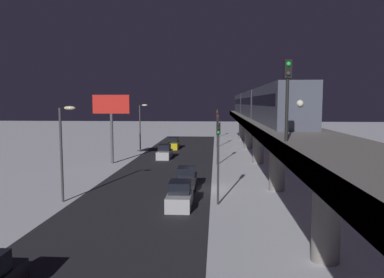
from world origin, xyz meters
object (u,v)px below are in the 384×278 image
object	(u,v)px
sedan_yellow	(173,144)
traffic_light_far	(217,124)
rail_signal	(288,86)
commercial_billboard	(111,111)
sedan_black	(186,180)
subway_train	(255,103)
traffic_light_mid	(218,132)
sedan_silver	(180,196)
traffic_light_near	(218,151)
sedan_silver_2	(164,153)
traffic_light_distant	(217,119)

from	to	relation	value
sedan_yellow	traffic_light_far	size ratio (longest dim) A/B	0.73
rail_signal	commercial_billboard	xyz separation A→B (m)	(17.01, -28.15, -1.90)
sedan_black	commercial_billboard	world-z (taller)	commercial_billboard
subway_train	traffic_light_mid	xyz separation A→B (m)	(5.32, 6.00, -3.58)
sedan_yellow	traffic_light_far	xyz separation A→B (m)	(-7.50, -2.30, 3.40)
subway_train	sedan_silver	distance (m)	27.24
traffic_light_far	subway_train	bearing A→B (deg)	113.46
rail_signal	commercial_billboard	bearing A→B (deg)	-58.85
sedan_black	sedan_yellow	world-z (taller)	same
subway_train	traffic_light_near	world-z (taller)	subway_train
traffic_light_far	sedan_yellow	bearing A→B (deg)	17.07
sedan_yellow	traffic_light_far	bearing A→B (deg)	-162.93
sedan_black	sedan_silver_2	bearing A→B (deg)	104.39
subway_train	rail_signal	bearing A→B (deg)	86.59
rail_signal	traffic_light_near	world-z (taller)	rail_signal
commercial_billboard	rail_signal	bearing A→B (deg)	121.15
sedan_silver	traffic_light_far	xyz separation A→B (m)	(-2.90, -37.28, 3.40)
rail_signal	sedan_silver_2	distance (m)	35.48
traffic_light_near	commercial_billboard	bearing A→B (deg)	-53.55
traffic_light_near	rail_signal	bearing A→B (deg)	109.01
sedan_yellow	traffic_light_near	size ratio (longest dim) A/B	0.73
subway_train	traffic_light_mid	bearing A→B (deg)	48.40
sedan_silver_2	traffic_light_distant	size ratio (longest dim) A/B	0.69
sedan_silver_2	traffic_light_near	xyz separation A→B (m)	(-7.50, 23.26, 3.40)
subway_train	sedan_silver_2	bearing A→B (deg)	4.44
subway_train	sedan_yellow	distance (m)	17.68
sedan_black	traffic_light_distant	size ratio (longest dim) A/B	0.66
traffic_light_near	commercial_billboard	xyz separation A→B (m)	(13.71, -18.56, 2.63)
sedan_silver	traffic_light_far	distance (m)	37.55
sedan_yellow	commercial_billboard	world-z (taller)	commercial_billboard
sedan_yellow	traffic_light_mid	size ratio (longest dim) A/B	0.73
sedan_black	sedan_silver	distance (m)	6.08
sedan_black	traffic_light_near	xyz separation A→B (m)	(-2.90, 5.33, 3.41)
traffic_light_near	traffic_light_distant	size ratio (longest dim) A/B	1.00
sedan_yellow	sedan_silver	size ratio (longest dim) A/B	1.10
subway_train	traffic_light_far	bearing A→B (deg)	-66.54
rail_signal	traffic_light_mid	bearing A→B (deg)	-83.24
sedan_silver_2	commercial_billboard	world-z (taller)	commercial_billboard
traffic_light_mid	commercial_billboard	size ratio (longest dim) A/B	0.72
rail_signal	traffic_light_mid	size ratio (longest dim) A/B	0.62
sedan_black	traffic_light_distant	distance (m)	49.66
subway_train	sedan_silver_2	distance (m)	14.63
sedan_silver	traffic_light_near	xyz separation A→B (m)	(-2.90, -0.75, 3.40)
rail_signal	traffic_light_near	distance (m)	11.11
sedan_silver_2	traffic_light_near	size ratio (longest dim) A/B	0.69
traffic_light_near	traffic_light_far	distance (m)	36.53
rail_signal	commercial_billboard	world-z (taller)	rail_signal
commercial_billboard	sedan_yellow	bearing A→B (deg)	-111.61
sedan_silver_2	traffic_light_near	bearing A→B (deg)	107.87
subway_train	rail_signal	distance (m)	33.92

